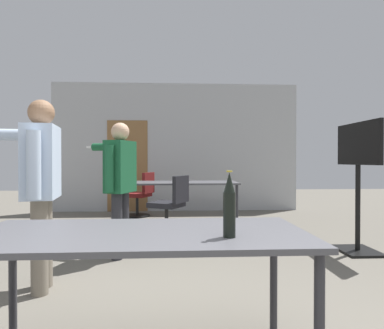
{
  "coord_description": "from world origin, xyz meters",
  "views": [
    {
      "loc": [
        -0.08,
        -1.33,
        1.15
      ],
      "look_at": [
        0.15,
        2.72,
        1.1
      ],
      "focal_mm": 32.0,
      "sensor_mm": 36.0,
      "label": 1
    }
  ],
  "objects_px": {
    "tv_screen": "(358,174)",
    "beer_bottle": "(229,206)",
    "person_far_watching": "(40,177)",
    "office_chair_far_left": "(171,207)",
    "person_left_plaid": "(119,176)",
    "office_chair_far_right": "(140,196)"
  },
  "relations": [
    {
      "from": "office_chair_far_right",
      "to": "beer_bottle",
      "type": "bearing_deg",
      "value": -146.96
    },
    {
      "from": "person_left_plaid",
      "to": "office_chair_far_right",
      "type": "xyz_separation_m",
      "value": [
        -0.03,
        2.96,
        -0.54
      ]
    },
    {
      "from": "person_far_watching",
      "to": "beer_bottle",
      "type": "distance_m",
      "value": 1.99
    },
    {
      "from": "person_left_plaid",
      "to": "office_chair_far_left",
      "type": "distance_m",
      "value": 1.55
    },
    {
      "from": "tv_screen",
      "to": "office_chair_far_left",
      "type": "distance_m",
      "value": 2.72
    },
    {
      "from": "person_left_plaid",
      "to": "person_far_watching",
      "type": "bearing_deg",
      "value": 171.67
    },
    {
      "from": "office_chair_far_left",
      "to": "office_chair_far_right",
      "type": "bearing_deg",
      "value": 50.55
    },
    {
      "from": "person_far_watching",
      "to": "office_chair_far_left",
      "type": "distance_m",
      "value": 2.66
    },
    {
      "from": "tv_screen",
      "to": "beer_bottle",
      "type": "height_order",
      "value": "tv_screen"
    },
    {
      "from": "office_chair_far_right",
      "to": "office_chair_far_left",
      "type": "distance_m",
      "value": 1.75
    },
    {
      "from": "person_far_watching",
      "to": "beer_bottle",
      "type": "bearing_deg",
      "value": -141.93
    },
    {
      "from": "tv_screen",
      "to": "office_chair_far_left",
      "type": "height_order",
      "value": "tv_screen"
    },
    {
      "from": "office_chair_far_right",
      "to": "beer_bottle",
      "type": "relative_size",
      "value": 2.67
    },
    {
      "from": "beer_bottle",
      "to": "person_far_watching",
      "type": "bearing_deg",
      "value": 137.02
    },
    {
      "from": "person_far_watching",
      "to": "beer_bottle",
      "type": "xyz_separation_m",
      "value": [
        1.45,
        -1.35,
        -0.09
      ]
    },
    {
      "from": "person_left_plaid",
      "to": "office_chair_far_left",
      "type": "bearing_deg",
      "value": -4.53
    },
    {
      "from": "tv_screen",
      "to": "office_chair_far_right",
      "type": "relative_size",
      "value": 1.8
    },
    {
      "from": "tv_screen",
      "to": "beer_bottle",
      "type": "xyz_separation_m",
      "value": [
        -2.03,
        -2.43,
        -0.06
      ]
    },
    {
      "from": "beer_bottle",
      "to": "tv_screen",
      "type": "bearing_deg",
      "value": 50.09
    },
    {
      "from": "person_left_plaid",
      "to": "beer_bottle",
      "type": "xyz_separation_m",
      "value": [
        0.92,
        -2.36,
        -0.04
      ]
    },
    {
      "from": "tv_screen",
      "to": "office_chair_far_left",
      "type": "relative_size",
      "value": 1.79
    },
    {
      "from": "person_far_watching",
      "to": "office_chair_far_left",
      "type": "height_order",
      "value": "person_far_watching"
    }
  ]
}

